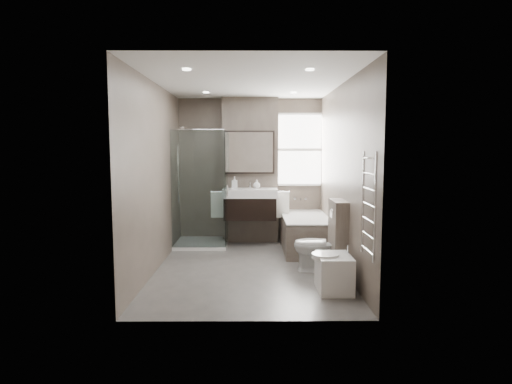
{
  "coord_description": "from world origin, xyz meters",
  "views": [
    {
      "loc": [
        0.05,
        -5.97,
        1.7
      ],
      "look_at": [
        0.09,
        0.15,
        1.07
      ],
      "focal_mm": 30.0,
      "sensor_mm": 36.0,
      "label": 1
    }
  ],
  "objects_px": {
    "bathtub": "(305,231)",
    "toilet": "(319,246)",
    "bidet": "(334,272)",
    "vanity": "(250,204)"
  },
  "relations": [
    {
      "from": "bathtub",
      "to": "bidet",
      "type": "height_order",
      "value": "bathtub"
    },
    {
      "from": "bathtub",
      "to": "bidet",
      "type": "bearing_deg",
      "value": -87.58
    },
    {
      "from": "toilet",
      "to": "bathtub",
      "type": "bearing_deg",
      "value": -167.82
    },
    {
      "from": "vanity",
      "to": "bathtub",
      "type": "relative_size",
      "value": 0.59
    },
    {
      "from": "toilet",
      "to": "bidet",
      "type": "height_order",
      "value": "toilet"
    },
    {
      "from": "toilet",
      "to": "bidet",
      "type": "relative_size",
      "value": 1.29
    },
    {
      "from": "toilet",
      "to": "bidet",
      "type": "xyz_separation_m",
      "value": [
        0.04,
        -0.82,
        -0.13
      ]
    },
    {
      "from": "vanity",
      "to": "bathtub",
      "type": "xyz_separation_m",
      "value": [
        0.92,
        -0.33,
        -0.43
      ]
    },
    {
      "from": "vanity",
      "to": "bidet",
      "type": "xyz_separation_m",
      "value": [
        1.01,
        -2.42,
        -0.51
      ]
    },
    {
      "from": "bathtub",
      "to": "toilet",
      "type": "distance_m",
      "value": 1.28
    }
  ]
}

